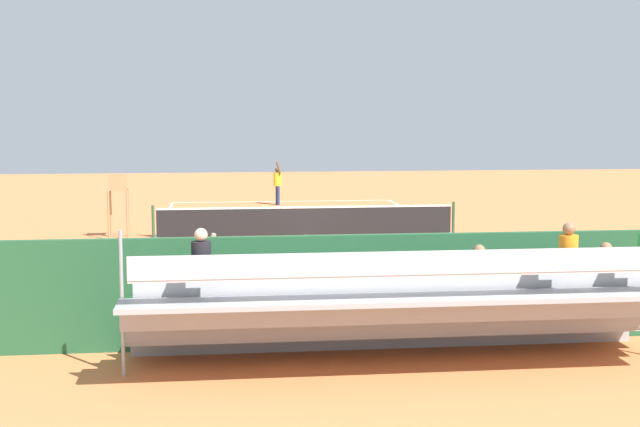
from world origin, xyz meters
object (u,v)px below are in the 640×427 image
at_px(tennis_net, 306,220).
at_px(tennis_ball_near, 259,208).
at_px(umpire_chair, 118,199).
at_px(tennis_player, 278,182).
at_px(tennis_ball_far, 309,208).
at_px(bleacher_stand, 405,308).
at_px(courtside_bench, 506,301).
at_px(line_judge, 208,283).
at_px(equipment_bag, 412,324).
at_px(tennis_racket, 265,206).

bearing_deg(tennis_net, tennis_ball_near, -81.49).
distance_m(umpire_chair, tennis_player, 11.28).
xyz_separation_m(tennis_net, tennis_ball_far, (-0.89, -7.79, -0.47)).
height_order(bleacher_stand, tennis_ball_far, bleacher_stand).
bearing_deg(tennis_ball_near, bleacher_stand, 93.20).
bearing_deg(tennis_player, tennis_ball_far, 124.84).
xyz_separation_m(courtside_bench, line_judge, (5.69, -0.13, 0.46)).
height_order(equipment_bag, tennis_ball_near, equipment_bag).
xyz_separation_m(tennis_net, line_judge, (3.16, 13.14, 0.51)).
bearing_deg(tennis_player, umpire_chair, 58.52).
distance_m(umpire_chair, equipment_bag, 15.00).
bearing_deg(line_judge, tennis_ball_far, -100.96).
xyz_separation_m(bleacher_stand, tennis_ball_far, (-0.79, -23.14, -0.92)).
height_order(bleacher_stand, courtside_bench, bleacher_stand).
relative_size(equipment_bag, line_judge, 0.47).
distance_m(tennis_racket, line_judge, 22.20).
xyz_separation_m(equipment_bag, tennis_ball_near, (1.87, -21.48, -0.15)).
bearing_deg(courtside_bench, bleacher_stand, 40.55).
bearing_deg(tennis_racket, line_judge, 84.20).
distance_m(tennis_net, line_judge, 13.52).
height_order(tennis_ball_near, line_judge, line_judge).
height_order(equipment_bag, tennis_ball_far, equipment_bag).
bearing_deg(line_judge, tennis_ball_near, -95.27).
distance_m(bleacher_stand, umpire_chair, 16.50).
relative_size(umpire_chair, line_judge, 1.11).
bearing_deg(line_judge, bleacher_stand, 145.86).
relative_size(bleacher_stand, equipment_bag, 10.07).
height_order(tennis_net, bleacher_stand, bleacher_stand).
xyz_separation_m(tennis_net, tennis_racket, (0.92, -8.92, -0.49)).
relative_size(tennis_ball_near, line_judge, 0.03).
bearing_deg(bleacher_stand, tennis_player, -89.05).
bearing_deg(tennis_net, line_judge, 76.46).
distance_m(umpire_chair, tennis_ball_near, 9.67).
distance_m(tennis_ball_far, line_judge, 21.34).
xyz_separation_m(equipment_bag, tennis_player, (0.98, -22.91, 0.84)).
height_order(tennis_player, tennis_racket, tennis_player).
relative_size(tennis_racket, line_judge, 0.30).
xyz_separation_m(tennis_player, tennis_racket, (0.61, 0.59, -1.00)).
bearing_deg(tennis_ball_far, line_judge, 79.04).
height_order(umpire_chair, tennis_ball_far, umpire_chair).
distance_m(tennis_net, tennis_player, 9.53).
bearing_deg(umpire_chair, tennis_ball_far, -131.92).
bearing_deg(tennis_ball_far, tennis_racket, -32.06).
relative_size(tennis_net, tennis_racket, 17.82).
bearing_deg(tennis_ball_far, equipment_bag, 89.40).
height_order(tennis_net, umpire_chair, umpire_chair).
relative_size(equipment_bag, tennis_player, 0.47).
xyz_separation_m(tennis_player, tennis_ball_near, (0.90, 1.43, -0.98)).
distance_m(equipment_bag, tennis_ball_far, 21.19).
relative_size(tennis_net, tennis_ball_near, 156.06).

